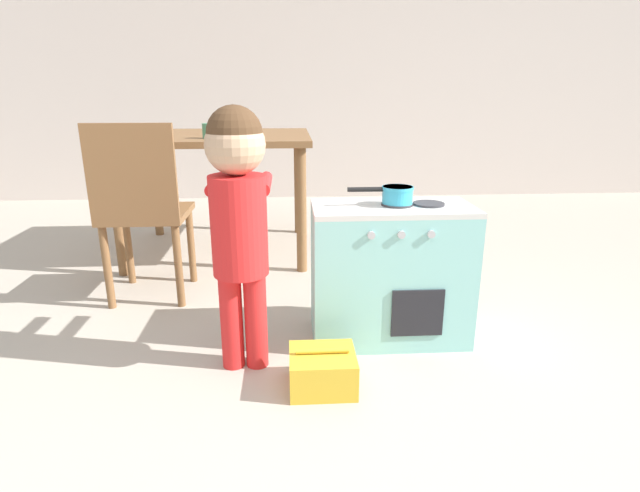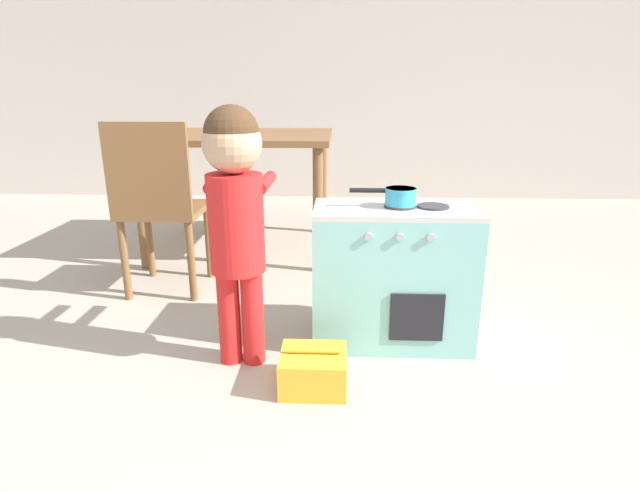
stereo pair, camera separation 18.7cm
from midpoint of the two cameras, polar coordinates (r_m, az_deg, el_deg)
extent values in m
cube|color=beige|center=(4.71, 2.68, 21.37)|extent=(10.00, 0.06, 2.60)
cube|color=#8CD1CC|center=(2.00, 10.97, -3.65)|extent=(0.62, 0.31, 0.53)
cube|color=silver|center=(1.92, 11.44, 4.06)|extent=(0.62, 0.31, 0.02)
cylinder|color=#38383D|center=(1.92, 11.92, 4.45)|extent=(0.12, 0.12, 0.01)
cylinder|color=#38383D|center=(1.94, 15.52, 4.35)|extent=(0.12, 0.12, 0.01)
cube|color=black|center=(1.90, 13.82, -8.01)|extent=(0.20, 0.01, 0.19)
cylinder|color=#B2B2B7|center=(1.76, 8.64, 1.01)|extent=(0.03, 0.01, 0.03)
cylinder|color=#B2B2B7|center=(1.78, 12.10, 0.95)|extent=(0.03, 0.01, 0.03)
cylinder|color=#B2B2B7|center=(1.80, 15.49, 0.90)|extent=(0.03, 0.01, 0.03)
cylinder|color=#38B2D6|center=(1.91, 11.98, 5.52)|extent=(0.12, 0.12, 0.06)
cylinder|color=#38B2D6|center=(1.90, 12.03, 6.30)|extent=(0.12, 0.12, 0.01)
cylinder|color=black|center=(1.89, 8.28, 6.29)|extent=(0.13, 0.02, 0.02)
cylinder|color=red|center=(1.85, -7.49, -8.05)|extent=(0.08, 0.08, 0.36)
cylinder|color=red|center=(1.84, -4.81, -8.14)|extent=(0.08, 0.08, 0.36)
cylinder|color=red|center=(1.72, -6.53, 2.52)|extent=(0.19, 0.19, 0.34)
sphere|color=tan|center=(1.68, -6.85, 11.50)|extent=(0.20, 0.20, 0.20)
sphere|color=#4C331E|center=(1.67, -6.89, 12.69)|extent=(0.18, 0.18, 0.18)
cylinder|color=red|center=(1.84, -8.70, 7.22)|extent=(0.04, 0.27, 0.04)
cylinder|color=red|center=(1.82, -3.30, 7.26)|extent=(0.04, 0.27, 0.04)
cube|color=gold|center=(1.74, 2.24, -14.08)|extent=(0.22, 0.20, 0.13)
cylinder|color=gold|center=(1.70, 2.27, -11.98)|extent=(0.18, 0.02, 0.02)
cube|color=brown|center=(3.10, -7.42, 12.31)|extent=(1.10, 0.92, 0.03)
cylinder|color=brown|center=(2.89, -18.09, 4.00)|extent=(0.06, 0.06, 0.69)
cylinder|color=brown|center=(2.71, 1.73, 4.01)|extent=(0.06, 0.06, 0.69)
cylinder|color=brown|center=(3.64, -13.82, 6.96)|extent=(0.06, 0.06, 0.69)
cylinder|color=brown|center=(3.50, 1.90, 7.05)|extent=(0.06, 0.06, 0.69)
cube|color=brown|center=(2.54, -15.30, 4.01)|extent=(0.38, 0.38, 0.03)
cube|color=brown|center=(2.33, -17.02, 8.31)|extent=(0.38, 0.02, 0.42)
cylinder|color=brown|center=(2.51, -19.47, -1.62)|extent=(0.04, 0.04, 0.39)
cylinder|color=brown|center=(2.41, -12.38, -1.78)|extent=(0.04, 0.04, 0.39)
cylinder|color=brown|center=(2.79, -17.13, 0.51)|extent=(0.04, 0.04, 0.39)
cylinder|color=brown|center=(2.70, -10.71, 0.44)|extent=(0.04, 0.04, 0.39)
cylinder|color=#478E66|center=(2.83, -8.32, 12.97)|extent=(0.07, 0.07, 0.08)
camera|label=1|loc=(0.09, -87.14, 0.90)|focal=28.00mm
camera|label=2|loc=(0.09, 92.86, -0.90)|focal=28.00mm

